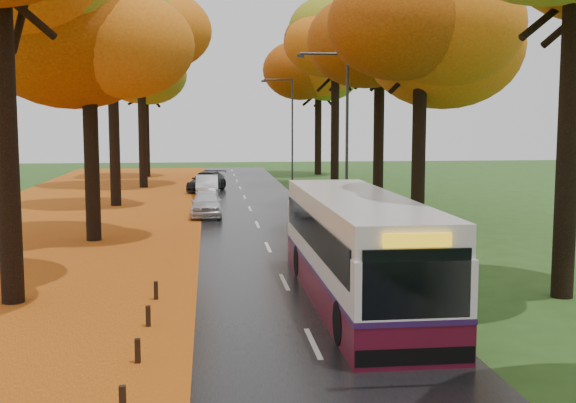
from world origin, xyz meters
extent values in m
cube|color=black|center=(0.00, 25.00, 0.02)|extent=(6.50, 90.00, 0.04)
cube|color=silver|center=(0.00, 25.00, 0.04)|extent=(0.12, 90.00, 0.01)
cube|color=maroon|center=(-9.00, 25.00, 0.01)|extent=(12.00, 90.00, 0.02)
cube|color=orange|center=(-3.05, 25.00, 0.04)|extent=(0.90, 90.00, 0.01)
cylinder|color=black|center=(-7.50, 16.50, 4.58)|extent=(0.60, 0.60, 9.15)
cylinder|color=black|center=(-6.90, 26.50, 4.00)|extent=(0.60, 0.60, 8.00)
ellipsoid|color=orange|center=(-6.90, 26.50, 9.00)|extent=(9.20, 9.20, 7.18)
cylinder|color=black|center=(-7.50, 38.50, 4.29)|extent=(0.60, 0.60, 8.58)
ellipsoid|color=orange|center=(-7.50, 38.50, 9.65)|extent=(8.00, 8.00, 6.24)
cylinder|color=black|center=(-6.90, 49.50, 4.58)|extent=(0.60, 0.60, 9.15)
ellipsoid|color=orange|center=(-6.90, 49.50, 10.30)|extent=(9.20, 9.20, 7.18)
cylinder|color=black|center=(-7.50, 59.50, 4.00)|extent=(0.60, 0.60, 8.00)
ellipsoid|color=orange|center=(-7.50, 59.50, 9.00)|extent=(8.00, 8.00, 6.24)
cylinder|color=black|center=(7.50, 15.50, 4.61)|extent=(0.60, 0.60, 9.22)
cylinder|color=black|center=(6.90, 27.50, 4.10)|extent=(0.60, 0.60, 8.19)
ellipsoid|color=#BC5D0E|center=(6.90, 27.50, 9.22)|extent=(9.20, 9.20, 7.18)
cylinder|color=black|center=(7.50, 37.50, 4.35)|extent=(0.60, 0.60, 8.70)
ellipsoid|color=#BC5D0E|center=(7.50, 37.50, 9.79)|extent=(8.20, 8.20, 6.40)
cylinder|color=black|center=(6.90, 48.50, 4.61)|extent=(0.60, 0.60, 9.22)
ellipsoid|color=#BC5D0E|center=(6.90, 48.50, 10.37)|extent=(9.20, 9.20, 7.18)
cylinder|color=black|center=(7.50, 60.50, 4.10)|extent=(0.60, 0.60, 8.19)
ellipsoid|color=#BC5D0E|center=(7.50, 60.50, 9.22)|extent=(8.20, 8.20, 6.40)
cube|color=black|center=(-3.70, 8.60, 0.26)|extent=(0.11, 0.11, 0.52)
cube|color=black|center=(-3.70, 11.20, 0.26)|extent=(0.11, 0.11, 0.52)
cube|color=black|center=(-3.70, 13.80, 0.26)|extent=(0.11, 0.11, 0.52)
cube|color=black|center=(-3.70, 16.40, 0.26)|extent=(0.11, 0.11, 0.52)
cylinder|color=#333538|center=(4.20, 30.00, 4.00)|extent=(0.14, 0.14, 8.00)
cylinder|color=#333538|center=(3.10, 30.00, 7.90)|extent=(2.20, 0.11, 0.11)
cube|color=#333538|center=(2.00, 30.00, 7.78)|extent=(0.35, 0.18, 0.14)
cylinder|color=#333538|center=(4.20, 52.00, 4.00)|extent=(0.14, 0.14, 8.00)
cylinder|color=#333538|center=(3.10, 52.00, 7.90)|extent=(2.20, 0.11, 0.11)
cube|color=#333538|center=(2.00, 52.00, 7.78)|extent=(0.35, 0.18, 0.14)
cube|color=#4F0C1F|center=(1.70, 15.49, 0.48)|extent=(2.54, 10.82, 0.88)
cube|color=silver|center=(1.70, 15.49, 1.56)|extent=(2.54, 10.82, 1.28)
cube|color=silver|center=(1.70, 15.49, 2.54)|extent=(2.49, 10.60, 0.69)
cube|color=#2F154C|center=(1.70, 15.49, 0.97)|extent=(2.56, 10.84, 0.12)
cube|color=black|center=(1.70, 15.49, 1.95)|extent=(2.56, 9.96, 0.83)
cube|color=black|center=(1.74, 10.12, 1.76)|extent=(2.16, 0.08, 1.37)
cube|color=yellow|center=(1.74, 10.12, 2.61)|extent=(1.35, 0.07, 0.27)
cube|color=black|center=(1.74, 10.14, 0.31)|extent=(2.41, 0.14, 0.34)
cylinder|color=black|center=(0.62, 11.81, 0.53)|extent=(0.28, 0.98, 0.98)
cylinder|color=black|center=(2.83, 11.82, 0.53)|extent=(0.28, 0.98, 0.98)
cylinder|color=black|center=(0.56, 18.72, 0.53)|extent=(0.28, 0.98, 0.98)
cylinder|color=black|center=(2.78, 18.74, 0.53)|extent=(0.28, 0.98, 0.98)
imported|color=silver|center=(-2.35, 33.12, 0.70)|extent=(1.63, 3.92, 1.33)
imported|color=#A8AAB0|center=(-2.35, 42.90, 0.70)|extent=(1.42, 4.00, 1.32)
imported|color=black|center=(-2.35, 45.99, 0.70)|extent=(3.02, 4.91, 1.33)
camera|label=1|loc=(-2.23, -3.17, 4.92)|focal=45.00mm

